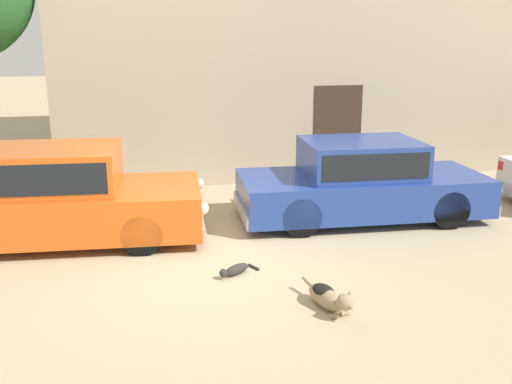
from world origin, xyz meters
TOP-DOWN VIEW (x-y plane):
  - ground_plane at (0.00, 0.00)m, footprint 80.00×80.00m
  - parked_sedan_nearest at (-2.17, 1.23)m, footprint 4.75×2.14m
  - parked_sedan_second at (2.97, 1.31)m, footprint 4.49×1.95m
  - stray_dog_spotted at (1.28, -1.94)m, footprint 0.40×1.05m
  - stray_cat at (0.36, -0.72)m, footprint 0.59×0.44m

SIDE VIEW (x-z plane):
  - ground_plane at x=0.00m, z-range 0.00..0.00m
  - stray_cat at x=0.36m, z-range -0.01..0.15m
  - stray_dog_spotted at x=1.28m, z-range -0.03..0.34m
  - parked_sedan_second at x=2.97m, z-range -0.01..1.39m
  - parked_sedan_nearest at x=-2.17m, z-range -0.01..1.48m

